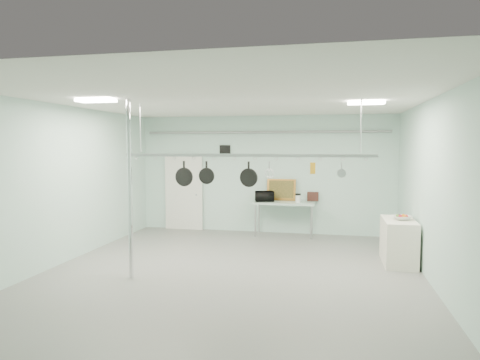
% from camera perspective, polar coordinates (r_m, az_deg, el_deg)
% --- Properties ---
extents(floor, '(8.00, 8.00, 0.00)m').
position_cam_1_polar(floor, '(8.14, -1.24, -12.40)').
color(floor, gray).
rests_on(floor, ground).
extents(ceiling, '(7.00, 8.00, 0.02)m').
position_cam_1_polar(ceiling, '(7.83, -1.28, 10.53)').
color(ceiling, silver).
rests_on(ceiling, back_wall).
extents(back_wall, '(7.00, 0.02, 3.20)m').
position_cam_1_polar(back_wall, '(11.73, 3.24, 0.75)').
color(back_wall, silver).
rests_on(back_wall, floor).
extents(right_wall, '(0.02, 8.00, 3.20)m').
position_cam_1_polar(right_wall, '(7.80, 24.55, -1.55)').
color(right_wall, silver).
rests_on(right_wall, floor).
extents(door, '(1.10, 0.10, 2.20)m').
position_cam_1_polar(door, '(12.30, -7.46, -1.68)').
color(door, silver).
rests_on(door, floor).
extents(wall_vent, '(0.30, 0.04, 0.30)m').
position_cam_1_polar(wall_vent, '(11.91, -2.01, 3.95)').
color(wall_vent, black).
rests_on(wall_vent, back_wall).
extents(conduit_pipe, '(6.60, 0.07, 0.07)m').
position_cam_1_polar(conduit_pipe, '(11.62, 3.20, 6.39)').
color(conduit_pipe, gray).
rests_on(conduit_pipe, back_wall).
extents(chrome_pole, '(0.08, 0.08, 3.20)m').
position_cam_1_polar(chrome_pole, '(7.84, -14.47, -1.26)').
color(chrome_pole, silver).
rests_on(chrome_pole, floor).
extents(prep_table, '(1.60, 0.70, 0.91)m').
position_cam_1_polar(prep_table, '(11.35, 5.92, -3.29)').
color(prep_table, '#B0CFC0').
rests_on(prep_table, floor).
extents(side_cabinet, '(0.60, 1.20, 0.90)m').
position_cam_1_polar(side_cabinet, '(9.28, 20.37, -7.70)').
color(side_cabinet, white).
rests_on(side_cabinet, floor).
extents(pot_rack, '(4.80, 0.06, 1.00)m').
position_cam_1_polar(pot_rack, '(8.04, 0.62, 3.52)').
color(pot_rack, '#B7B7BC').
rests_on(pot_rack, ceiling).
extents(light_panel_left, '(0.65, 0.30, 0.05)m').
position_cam_1_polar(light_panel_left, '(7.91, -18.65, 10.02)').
color(light_panel_left, white).
rests_on(light_panel_left, ceiling).
extents(light_panel_right, '(0.65, 0.30, 0.05)m').
position_cam_1_polar(light_panel_right, '(8.24, 16.47, 9.84)').
color(light_panel_right, white).
rests_on(light_panel_right, ceiling).
extents(microwave, '(0.56, 0.45, 0.27)m').
position_cam_1_polar(microwave, '(11.40, 3.29, -2.18)').
color(microwave, black).
rests_on(microwave, prep_table).
extents(coffee_canister, '(0.15, 0.15, 0.20)m').
position_cam_1_polar(coffee_canister, '(11.22, 7.74, -2.51)').
color(coffee_canister, silver).
rests_on(coffee_canister, prep_table).
extents(painting_large, '(0.79, 0.16, 0.58)m').
position_cam_1_polar(painting_large, '(11.61, 5.53, -1.30)').
color(painting_large, '#BA7931').
rests_on(painting_large, prep_table).
extents(painting_small, '(0.30, 0.09, 0.25)m').
position_cam_1_polar(painting_small, '(11.57, 9.69, -2.19)').
color(painting_small, black).
rests_on(painting_small, prep_table).
extents(fruit_bowl, '(0.45, 0.45, 0.09)m').
position_cam_1_polar(fruit_bowl, '(9.16, 20.78, -4.73)').
color(fruit_bowl, silver).
rests_on(fruit_bowl, side_cabinet).
extents(skillet_left, '(0.37, 0.09, 0.48)m').
position_cam_1_polar(skillet_left, '(8.38, -7.48, 0.89)').
color(skillet_left, black).
rests_on(skillet_left, pot_rack).
extents(skillet_mid, '(0.31, 0.07, 0.44)m').
position_cam_1_polar(skillet_mid, '(8.24, -4.49, 0.99)').
color(skillet_mid, black).
rests_on(skillet_mid, pot_rack).
extents(skillet_right, '(0.36, 0.11, 0.47)m').
position_cam_1_polar(skillet_right, '(8.04, 1.16, 0.81)').
color(skillet_right, black).
rests_on(skillet_right, pot_rack).
extents(whisk, '(0.21, 0.21, 0.30)m').
position_cam_1_polar(whisk, '(7.97, 3.94, 1.39)').
color(whisk, '#B0AFB3').
rests_on(whisk, pot_rack).
extents(grater, '(0.10, 0.05, 0.23)m').
position_cam_1_polar(grater, '(7.90, 9.68, 1.56)').
color(grater, gold).
rests_on(grater, pot_rack).
extents(saucepan, '(0.18, 0.15, 0.28)m').
position_cam_1_polar(saucepan, '(7.89, 13.39, 1.32)').
color(saucepan, silver).
rests_on(saucepan, pot_rack).
extents(fruit_cluster, '(0.24, 0.24, 0.09)m').
position_cam_1_polar(fruit_cluster, '(9.16, 20.78, -4.48)').
color(fruit_cluster, red).
rests_on(fruit_cluster, fruit_bowl).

